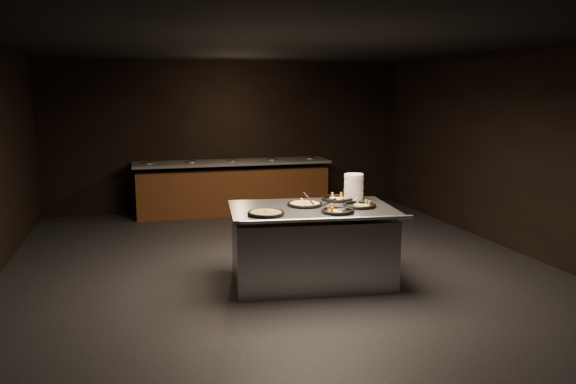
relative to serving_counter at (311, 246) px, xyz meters
name	(u,v)px	position (x,y,z in m)	size (l,w,h in m)	color
room	(279,158)	(-0.22, 0.70, 1.01)	(7.02, 8.02, 2.92)	black
salad_bar	(233,190)	(-0.22, 4.26, 0.00)	(3.70, 0.83, 1.18)	#542C13
serving_counter	(311,246)	(0.00, 0.00, 0.00)	(2.05, 1.45, 0.92)	#B2B4B9
plate_stack	(354,187)	(0.67, 0.34, 0.64)	(0.24, 0.24, 0.32)	white
pan_veggie_whole	(266,213)	(-0.62, -0.27, 0.50)	(0.42, 0.42, 0.04)	black
pan_cheese_whole	(305,204)	(-0.05, 0.12, 0.50)	(0.43, 0.43, 0.04)	black
pan_cheese_slices_a	(337,198)	(0.46, 0.37, 0.50)	(0.41, 0.41, 0.04)	black
pan_cheese_slices_b	(338,211)	(0.20, -0.36, 0.50)	(0.38, 0.38, 0.04)	black
pan_veggie_slices	(360,205)	(0.56, -0.12, 0.50)	(0.40, 0.40, 0.04)	black
server_left	(306,200)	(-0.05, 0.09, 0.56)	(0.19, 0.30, 0.16)	#B2B4B9
server_right	(333,204)	(0.19, -0.22, 0.55)	(0.24, 0.23, 0.15)	#B2B4B9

